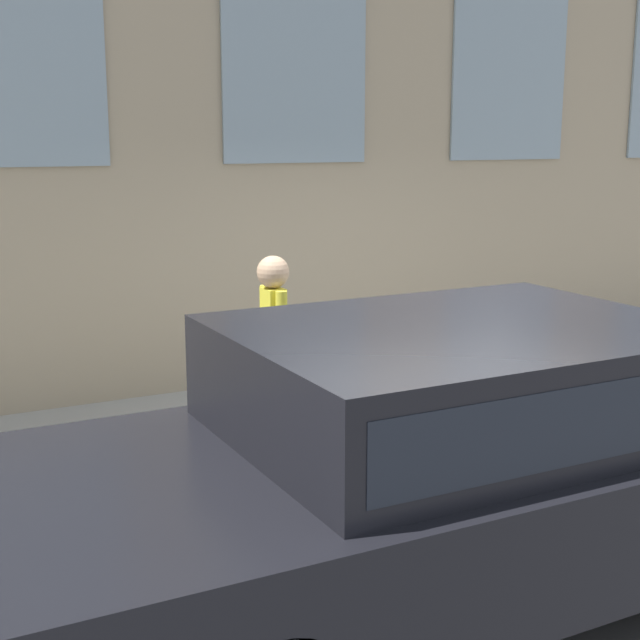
{
  "coord_description": "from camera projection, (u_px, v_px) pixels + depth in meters",
  "views": [
    {
      "loc": [
        -4.92,
        3.75,
        2.52
      ],
      "look_at": [
        0.8,
        0.78,
        1.18
      ],
      "focal_mm": 50.0,
      "sensor_mm": 36.0,
      "label": 1
    }
  ],
  "objects": [
    {
      "name": "parked_car_charcoal_near",
      "position": [
        456.0,
        450.0,
        4.73
      ],
      "size": [
        2.05,
        4.92,
        1.57
      ],
      "color": "black",
      "rests_on": "ground_plane"
    },
    {
      "name": "ground_plane",
      "position": [
        465.0,
        489.0,
        6.49
      ],
      "size": [
        80.0,
        80.0,
        0.0
      ],
      "primitive_type": "plane",
      "color": "#514F4C"
    },
    {
      "name": "fire_hydrant",
      "position": [
        365.0,
        394.0,
        6.75
      ],
      "size": [
        0.3,
        0.42,
        0.83
      ],
      "color": "#2D7260",
      "rests_on": "sidewalk"
    },
    {
      "name": "sidewalk",
      "position": [
        368.0,
        423.0,
        7.68
      ],
      "size": [
        2.8,
        60.0,
        0.17
      ],
      "color": "#9E9B93",
      "rests_on": "ground_plane"
    },
    {
      "name": "person",
      "position": [
        274.0,
        336.0,
        6.57
      ],
      "size": [
        0.36,
        0.24,
        1.5
      ],
      "rotation": [
        0.0,
        0.0,
        0.23
      ],
      "color": "#726651",
      "rests_on": "sidewalk"
    }
  ]
}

